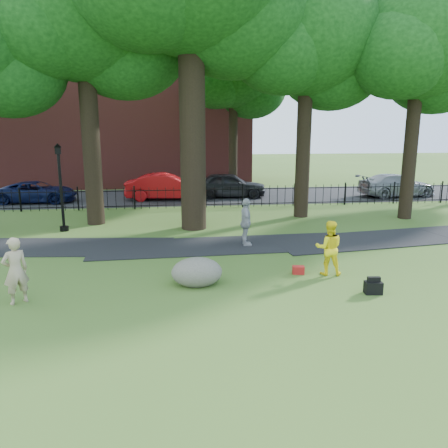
{
  "coord_description": "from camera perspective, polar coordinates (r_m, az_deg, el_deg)",
  "views": [
    {
      "loc": [
        -0.9,
        -12.03,
        4.43
      ],
      "look_at": [
        0.76,
        2.0,
        1.28
      ],
      "focal_mm": 35.0,
      "sensor_mm": 36.0,
      "label": 1
    }
  ],
  "objects": [
    {
      "name": "boulder",
      "position": [
        12.56,
        -3.57,
        -6.05
      ],
      "size": [
        1.54,
        1.2,
        0.85
      ],
      "primitive_type": "ellipsoid",
      "rotation": [
        0.0,
        0.0,
        -0.08
      ],
      "color": "#696757",
      "rests_on": "ground"
    },
    {
      "name": "lamppost",
      "position": [
        19.92,
        -20.52,
        4.32
      ],
      "size": [
        0.37,
        0.37,
        3.76
      ],
      "rotation": [
        0.0,
        0.0,
        0.17
      ],
      "color": "black",
      "rests_on": "ground"
    },
    {
      "name": "man",
      "position": [
        13.65,
        13.53,
        -3.05
      ],
      "size": [
        0.93,
        0.79,
        1.68
      ],
      "primitive_type": "imported",
      "rotation": [
        0.0,
        0.0,
        2.93
      ],
      "color": "yellow",
      "rests_on": "ground"
    },
    {
      "name": "ground",
      "position": [
        12.85,
        -2.35,
        -7.61
      ],
      "size": [
        120.0,
        120.0,
        0.0
      ],
      "primitive_type": "plane",
      "color": "#3D5F21",
      "rests_on": "ground"
    },
    {
      "name": "grey_car",
      "position": [
        28.0,
        0.67,
        5.12
      ],
      "size": [
        4.83,
        2.3,
        1.59
      ],
      "primitive_type": "imported",
      "rotation": [
        0.0,
        0.0,
        1.48
      ],
      "color": "black",
      "rests_on": "ground"
    },
    {
      "name": "woman",
      "position": [
        12.3,
        -25.59,
        -5.52
      ],
      "size": [
        0.76,
        0.71,
        1.74
      ],
      "primitive_type": "imported",
      "rotation": [
        0.0,
        0.0,
        3.76
      ],
      "color": "tan",
      "rests_on": "ground"
    },
    {
      "name": "brick_building",
      "position": [
        36.2,
        -12.06,
        14.8
      ],
      "size": [
        18.0,
        8.0,
        12.0
      ],
      "primitive_type": "cube",
      "color": "maroon",
      "rests_on": "ground"
    },
    {
      "name": "red_sedan",
      "position": [
        27.24,
        -7.56,
        4.84
      ],
      "size": [
        5.04,
        2.01,
        1.63
      ],
      "primitive_type": "imported",
      "rotation": [
        0.0,
        0.0,
        1.51
      ],
      "color": "#AB0D10",
      "rests_on": "ground"
    },
    {
      "name": "iron_fence",
      "position": [
        24.35,
        -4.56,
        3.49
      ],
      "size": [
        44.0,
        0.04,
        1.2
      ],
      "color": "black",
      "rests_on": "ground"
    },
    {
      "name": "tree_row",
      "position": [
        20.81,
        -2.97,
        22.87
      ],
      "size": [
        26.82,
        7.96,
        12.42
      ],
      "color": "black",
      "rests_on": "ground"
    },
    {
      "name": "silver_car",
      "position": [
        30.45,
        21.59,
        4.72
      ],
      "size": [
        5.22,
        2.59,
        1.46
      ],
      "primitive_type": "imported",
      "rotation": [
        0.0,
        0.0,
        1.68
      ],
      "color": "gray",
      "rests_on": "ground"
    },
    {
      "name": "street",
      "position": [
        28.39,
        -4.86,
        3.56
      ],
      "size": [
        80.0,
        7.0,
        0.02
      ],
      "primitive_type": "cube",
      "color": "black",
      "rests_on": "ground"
    },
    {
      "name": "navy_van",
      "position": [
        28.33,
        -23.24,
        3.85
      ],
      "size": [
        4.62,
        2.26,
        1.26
      ],
      "primitive_type": "imported",
      "rotation": [
        0.0,
        0.0,
        1.53
      ],
      "color": "#0B133A",
      "rests_on": "ground"
    },
    {
      "name": "footpath",
      "position": [
        16.64,
        0.05,
        -2.86
      ],
      "size": [
        36.07,
        3.85,
        0.03
      ],
      "primitive_type": "cube",
      "rotation": [
        0.0,
        0.0,
        0.03
      ],
      "color": "black",
      "rests_on": "ground"
    },
    {
      "name": "red_bag",
      "position": [
        13.7,
        9.69,
        -5.95
      ],
      "size": [
        0.39,
        0.29,
        0.25
      ],
      "primitive_type": "cube",
      "rotation": [
        0.0,
        0.0,
        -0.18
      ],
      "color": "maroon",
      "rests_on": "ground"
    },
    {
      "name": "backpack",
      "position": [
        12.62,
        18.91,
        -7.86
      ],
      "size": [
        0.48,
        0.33,
        0.34
      ],
      "primitive_type": "cube",
      "rotation": [
        0.0,
        0.0,
        -0.11
      ],
      "color": "black",
      "rests_on": "ground"
    },
    {
      "name": "pedestrian",
      "position": [
        16.42,
        2.89,
        0.21
      ],
      "size": [
        0.47,
        1.09,
        1.83
      ],
      "primitive_type": "imported",
      "rotation": [
        0.0,
        0.0,
        1.55
      ],
      "color": "#9C9CA1",
      "rests_on": "ground"
    }
  ]
}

